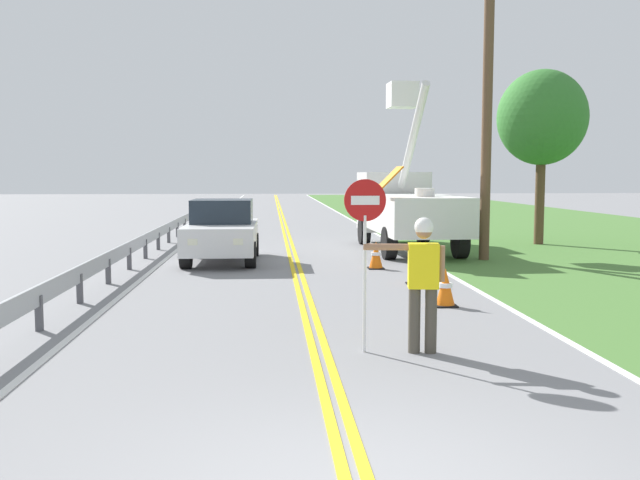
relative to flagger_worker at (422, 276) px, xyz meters
The scene contains 15 objects.
grass_verge_right 18.90m from the flagger_worker, 57.14° to the left, with size 16.00×110.00×0.01m, color #477533.
centerline_yellow_left 15.95m from the flagger_worker, 95.23° to the left, with size 0.11×110.00×0.01m, color yellow.
centerline_yellow_right 15.94m from the flagger_worker, 94.58° to the left, with size 0.11×110.00×0.01m, color yellow.
edge_line_right 16.04m from the flagger_worker, 81.96° to the left, with size 0.12×110.00×0.01m, color silver.
edge_line_left 16.64m from the flagger_worker, 107.38° to the left, with size 0.12×110.00×0.01m, color silver.
flagger_worker is the anchor object (origin of this frame).
stop_sign_paddle 1.02m from the flagger_worker, behind, with size 0.56×0.04×2.33m.
utility_bucket_truck 12.99m from the flagger_worker, 79.87° to the left, with size 2.67×6.87×5.33m.
oncoming_sedan_nearest 10.55m from the flagger_worker, 108.42° to the left, with size 1.95×4.12×1.70m.
utility_pole_near 11.18m from the flagger_worker, 68.17° to the left, with size 1.80×0.28×8.43m.
traffic_cone_lead 3.50m from the flagger_worker, 70.35° to the left, with size 0.40×0.40×0.70m.
traffic_cone_mid 5.87m from the flagger_worker, 78.68° to the left, with size 0.40×0.40×0.70m.
traffic_cone_tail 8.33m from the flagger_worker, 85.46° to the left, with size 0.40×0.40×0.70m.
guardrail_left_shoulder 13.24m from the flagger_worker, 114.87° to the left, with size 0.10×32.00×0.71m.
roadside_tree_verge 16.07m from the flagger_worker, 62.89° to the left, with size 3.00×3.00×5.90m.
Camera 1 is at (-0.66, -4.86, 2.40)m, focal length 38.87 mm.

